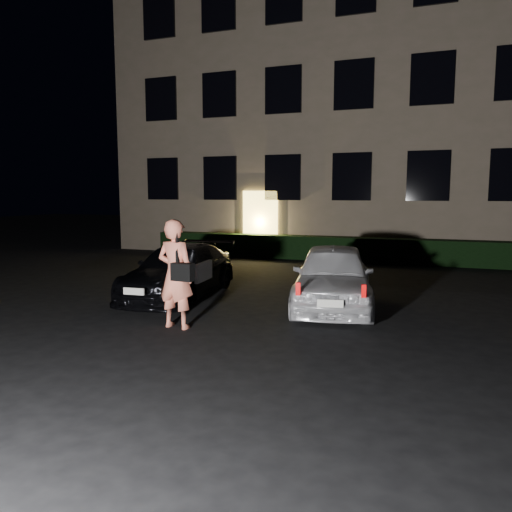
% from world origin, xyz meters
% --- Properties ---
extents(ground, '(80.00, 80.00, 0.00)m').
position_xyz_m(ground, '(0.00, 0.00, 0.00)').
color(ground, black).
rests_on(ground, ground).
extents(building, '(20.00, 8.11, 12.00)m').
position_xyz_m(building, '(-0.00, 14.99, 6.00)').
color(building, '#736752').
rests_on(building, ground).
extents(hedge, '(15.00, 0.70, 0.85)m').
position_xyz_m(hedge, '(0.00, 10.50, 0.42)').
color(hedge, black).
rests_on(hedge, ground).
extents(sedan, '(2.05, 4.28, 1.19)m').
position_xyz_m(sedan, '(-2.59, 2.92, 0.60)').
color(sedan, black).
rests_on(sedan, ground).
extents(hatch, '(2.28, 4.19, 1.35)m').
position_xyz_m(hatch, '(1.02, 3.02, 0.68)').
color(hatch, silver).
rests_on(hatch, ground).
extents(man, '(0.81, 0.53, 1.95)m').
position_xyz_m(man, '(-1.28, 0.45, 0.98)').
color(man, '#FF8567').
rests_on(man, ground).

